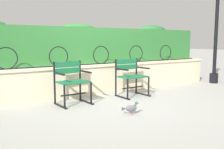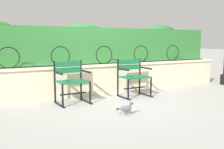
{
  "view_description": "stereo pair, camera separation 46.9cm",
  "coord_description": "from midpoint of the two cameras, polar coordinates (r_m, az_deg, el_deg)",
  "views": [
    {
      "loc": [
        -2.87,
        -4.2,
        1.22
      ],
      "look_at": [
        0.0,
        0.11,
        0.55
      ],
      "focal_mm": 41.52,
      "sensor_mm": 36.0,
      "label": 1
    },
    {
      "loc": [
        -2.47,
        -4.45,
        1.22
      ],
      "look_at": [
        0.0,
        0.11,
        0.55
      ],
      "focal_mm": 41.52,
      "sensor_mm": 36.0,
      "label": 2
    }
  ],
  "objects": [
    {
      "name": "park_chair_right",
      "position": [
        5.76,
        6.99,
        -0.28
      ],
      "size": [
        0.63,
        0.53,
        0.83
      ],
      "color": "#19663D",
      "rests_on": "ground"
    },
    {
      "name": "pigeon_near_chairs",
      "position": [
        4.35,
        6.1,
        -7.45
      ],
      "size": [
        0.27,
        0.19,
        0.22
      ],
      "color": "#5B5B66",
      "rests_on": "ground"
    },
    {
      "name": "ground_plane",
      "position": [
        5.23,
        3.17,
        -6.14
      ],
      "size": [
        60.0,
        60.0,
        0.0
      ],
      "primitive_type": "plane",
      "color": "#9E9E99"
    },
    {
      "name": "hedge_row",
      "position": [
        6.3,
        -3.25,
        6.71
      ],
      "size": [
        7.1,
        0.52,
        0.97
      ],
      "color": "#2D7033",
      "rests_on": "stone_wall"
    },
    {
      "name": "park_chair_left",
      "position": [
        5.12,
        -6.4,
        -1.25
      ],
      "size": [
        0.62,
        0.54,
        0.83
      ],
      "color": "#19663D",
      "rests_on": "ground"
    },
    {
      "name": "stone_wall",
      "position": [
        5.97,
        -1.54,
        -1.0
      ],
      "size": [
        7.24,
        0.41,
        0.69
      ],
      "color": "beige",
      "rests_on": "ground"
    },
    {
      "name": "iron_arch_fence",
      "position": [
        5.73,
        -3.58,
        3.9
      ],
      "size": [
        6.7,
        0.02,
        0.42
      ],
      "color": "black",
      "rests_on": "stone_wall"
    }
  ]
}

